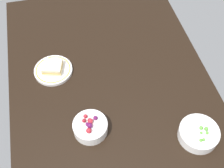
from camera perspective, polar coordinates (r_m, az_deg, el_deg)
name	(u,v)px	position (r cm, az deg, el deg)	size (l,w,h in cm)	color
dining_table	(112,89)	(132.35, 0.00, -1.04)	(139.98, 88.63, 4.00)	black
bowl_berries	(90,127)	(117.02, -4.18, -8.16)	(13.69, 13.69, 6.93)	white
plate_sandwich	(53,69)	(137.55, -11.22, 2.78)	(17.32, 17.32, 4.69)	white
bowl_peas	(199,133)	(120.35, 16.26, -9.08)	(15.55, 15.55, 6.08)	white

